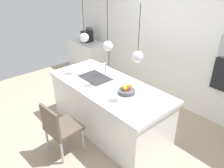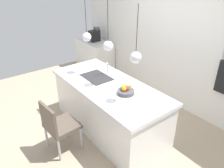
# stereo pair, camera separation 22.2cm
# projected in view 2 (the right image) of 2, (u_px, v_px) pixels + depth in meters

# --- Properties ---
(floor) EXTENTS (6.60, 6.60, 0.00)m
(floor) POSITION_uv_depth(u_px,v_px,m) (109.00, 127.00, 4.08)
(floor) COLOR tan
(floor) RESTS_ON ground
(back_wall) EXTENTS (6.00, 0.10, 2.60)m
(back_wall) POSITION_uv_depth(u_px,v_px,m) (175.00, 43.00, 4.37)
(back_wall) COLOR silver
(back_wall) RESTS_ON ground
(kitchen_island) EXTENTS (2.25, 0.99, 0.89)m
(kitchen_island) POSITION_uv_depth(u_px,v_px,m) (109.00, 107.00, 3.88)
(kitchen_island) COLOR white
(kitchen_island) RESTS_ON ground
(sink_basin) EXTENTS (0.56, 0.40, 0.02)m
(sink_basin) POSITION_uv_depth(u_px,v_px,m) (97.00, 77.00, 3.92)
(sink_basin) COLOR #2D2D30
(sink_basin) RESTS_ON kitchen_island
(faucet) EXTENTS (0.02, 0.17, 0.22)m
(faucet) POSITION_uv_depth(u_px,v_px,m) (106.00, 67.00, 3.97)
(faucet) COLOR silver
(faucet) RESTS_ON kitchen_island
(fruit_bowl) EXTENTS (0.26, 0.26, 0.14)m
(fruit_bowl) POSITION_uv_depth(u_px,v_px,m) (126.00, 91.00, 3.38)
(fruit_bowl) COLOR #4C4C51
(fruit_bowl) RESTS_ON kitchen_island
(side_counter) EXTENTS (1.10, 0.60, 0.83)m
(side_counter) POSITION_uv_depth(u_px,v_px,m) (95.00, 55.00, 6.27)
(side_counter) COLOR white
(side_counter) RESTS_ON ground
(coffee_machine) EXTENTS (0.20, 0.35, 0.38)m
(coffee_machine) POSITION_uv_depth(u_px,v_px,m) (94.00, 36.00, 5.99)
(coffee_machine) COLOR black
(coffee_machine) RESTS_ON side_counter
(chair_near) EXTENTS (0.50, 0.49, 0.88)m
(chair_near) POSITION_uv_depth(u_px,v_px,m) (58.00, 125.00, 3.36)
(chair_near) COLOR brown
(chair_near) RESTS_ON ground
(pendant_light_left) EXTENTS (0.16, 0.16, 0.76)m
(pendant_light_left) POSITION_uv_depth(u_px,v_px,m) (87.00, 37.00, 3.80)
(pendant_light_left) COLOR silver
(pendant_light_center) EXTENTS (0.16, 0.16, 0.76)m
(pendant_light_center) POSITION_uv_depth(u_px,v_px,m) (108.00, 46.00, 3.36)
(pendant_light_center) COLOR silver
(pendant_light_right) EXTENTS (0.16, 0.16, 0.76)m
(pendant_light_right) POSITION_uv_depth(u_px,v_px,m) (136.00, 57.00, 2.93)
(pendant_light_right) COLOR silver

